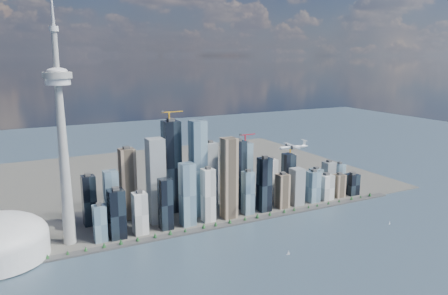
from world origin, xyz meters
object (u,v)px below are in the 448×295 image
sailboat_west (288,253)px  airplane (293,147)px  sailboat_east (390,223)px  needle_tower (62,135)px

sailboat_west → airplane: bearing=71.5°
sailboat_west → sailboat_east: 309.93m
needle_tower → sailboat_west: needle_tower is taller
needle_tower → sailboat_west: size_ratio=54.15×
sailboat_east → airplane: bearing=120.1°
needle_tower → sailboat_west: bearing=-33.4°
airplane → sailboat_east: (186.11, -138.59, -177.12)m
needle_tower → sailboat_west: 515.11m
needle_tower → airplane: needle_tower is taller
needle_tower → sailboat_east: needle_tower is taller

